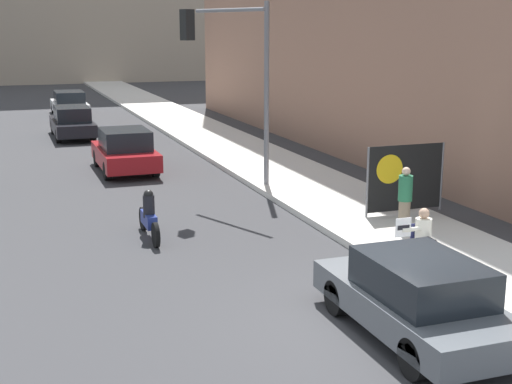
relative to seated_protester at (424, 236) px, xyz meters
name	(u,v)px	position (x,y,z in m)	size (l,w,h in m)	color
ground_plane	(378,326)	(-2.19, -2.05, -0.84)	(160.00, 160.00, 0.00)	#38383A
sidewalk_curb	(260,161)	(1.09, 12.95, -0.76)	(3.50, 90.00, 0.17)	beige
seated_protester	(424,236)	(0.00, 0.00, 0.00)	(0.91, 0.77, 1.23)	#474C56
jogger_on_sidewalk	(405,200)	(0.97, 2.39, 0.15)	(0.34, 0.34, 1.61)	#756651
protest_banner	(405,178)	(1.91, 3.96, 0.32)	(2.32, 0.06, 1.86)	slate
traffic_light_pole	(239,63)	(-1.30, 8.26, 3.17)	(3.06, 2.82, 5.66)	slate
parked_car_curbside	(417,298)	(-1.84, -2.66, -0.14)	(1.80, 4.16, 1.40)	#565B60
car_on_road_nearest	(125,151)	(-4.00, 13.03, -0.08)	(1.87, 4.14, 1.55)	maroon
car_on_road_midblock	(72,122)	(-4.96, 22.04, -0.11)	(1.76, 4.65, 1.48)	black
car_on_road_distant	(69,103)	(-4.25, 31.06, -0.12)	(1.87, 4.77, 1.44)	white
motorcycle_on_road	(149,217)	(-4.85, 4.52, -0.31)	(0.28, 2.16, 1.23)	navy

